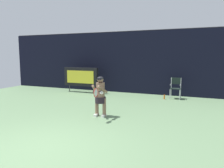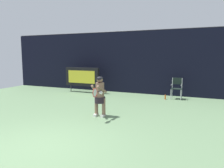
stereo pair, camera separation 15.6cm
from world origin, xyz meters
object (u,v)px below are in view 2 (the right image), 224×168
object	(u,v)px
umpire_chair	(177,87)
tennis_player	(100,95)
water_bottle	(165,97)
tennis_racket	(95,93)
scoreboard	(82,77)

from	to	relation	value
umpire_chair	tennis_player	xyz separation A→B (m)	(-2.15, -4.48, 0.18)
umpire_chair	tennis_player	bearing A→B (deg)	-115.60
water_bottle	tennis_racket	bearing A→B (deg)	-107.68
umpire_chair	water_bottle	bearing A→B (deg)	-143.05
water_bottle	tennis_player	size ratio (longest dim) A/B	0.18
tennis_player	scoreboard	bearing A→B (deg)	128.06
scoreboard	tennis_player	distance (m)	5.41
umpire_chair	tennis_racket	xyz separation A→B (m)	(-2.00, -5.09, 0.37)
tennis_player	tennis_racket	world-z (taller)	tennis_player
scoreboard	water_bottle	size ratio (longest dim) A/B	8.30
tennis_player	tennis_racket	distance (m)	0.66
water_bottle	tennis_player	bearing A→B (deg)	-111.87
scoreboard	water_bottle	bearing A→B (deg)	-1.82
umpire_chair	tennis_racket	world-z (taller)	tennis_racket
umpire_chair	tennis_player	world-z (taller)	tennis_player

